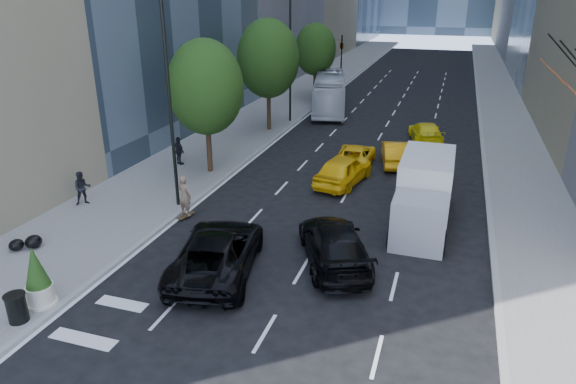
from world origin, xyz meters
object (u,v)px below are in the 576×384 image
(skateboarder, at_px, (185,198))
(trash_can, at_px, (17,308))
(box_truck, at_px, (424,192))
(black_sedan_lincoln, at_px, (217,252))
(city_bus, at_px, (330,93))
(black_sedan_mercedes, at_px, (334,244))
(planter_shrub, at_px, (37,277))

(skateboarder, xyz_separation_m, trash_can, (-1.07, -9.00, -0.37))
(box_truck, bearing_deg, black_sedan_lincoln, -135.81)
(box_truck, bearing_deg, city_bus, 114.24)
(black_sedan_mercedes, height_order, city_bus, city_bus)
(trash_can, bearing_deg, black_sedan_mercedes, 39.08)
(black_sedan_lincoln, bearing_deg, skateboarder, -60.25)
(black_sedan_mercedes, distance_m, box_truck, 5.65)
(city_bus, bearing_deg, black_sedan_lincoln, -97.31)
(planter_shrub, bearing_deg, trash_can, -90.00)
(skateboarder, bearing_deg, planter_shrub, 95.29)
(planter_shrub, bearing_deg, city_bus, 86.47)
(city_bus, height_order, planter_shrub, city_bus)
(city_bus, bearing_deg, black_sedan_mercedes, -88.45)
(box_truck, xyz_separation_m, trash_can, (-11.60, -11.74, -0.92))
(city_bus, bearing_deg, planter_shrub, -106.09)
(skateboarder, relative_size, box_truck, 0.31)
(box_truck, distance_m, planter_shrub, 15.81)
(black_sedan_lincoln, xyz_separation_m, planter_shrub, (-4.60, -4.00, 0.32))
(black_sedan_lincoln, bearing_deg, planter_shrub, 29.29)
(black_sedan_mercedes, bearing_deg, city_bus, -99.60)
(skateboarder, bearing_deg, city_bus, -79.32)
(black_sedan_lincoln, distance_m, trash_can, 6.80)
(city_bus, height_order, box_truck, city_bus)
(black_sedan_mercedes, height_order, box_truck, box_truck)
(black_sedan_mercedes, distance_m, trash_can, 11.11)
(black_sedan_mercedes, xyz_separation_m, city_bus, (-6.62, 26.36, 0.72))
(city_bus, height_order, trash_can, city_bus)
(black_sedan_lincoln, height_order, planter_shrub, planter_shrub)
(skateboarder, relative_size, black_sedan_lincoln, 0.32)
(black_sedan_mercedes, bearing_deg, trash_can, 15.38)
(black_sedan_mercedes, relative_size, trash_can, 6.06)
(planter_shrub, bearing_deg, black_sedan_lincoln, 41.01)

